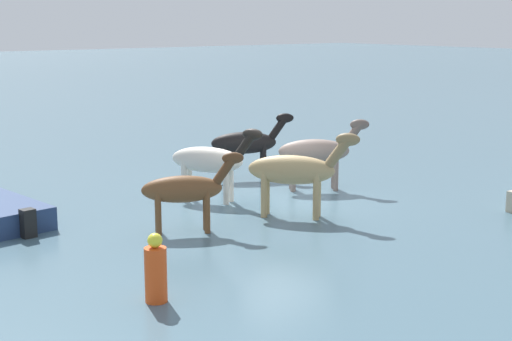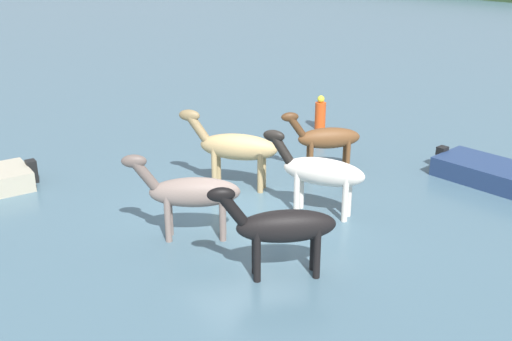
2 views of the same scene
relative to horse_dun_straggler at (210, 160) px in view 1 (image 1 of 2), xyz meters
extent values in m
plane|color=#476675|center=(-1.08, -1.22, -1.04)|extent=(186.43, 186.43, 0.00)
ellipsoid|color=silver|center=(0.08, 0.05, 0.01)|extent=(1.91, 1.46, 0.64)
cylinder|color=silver|center=(-0.33, -0.38, -0.52)|extent=(0.14, 0.14, 1.05)
cylinder|color=silver|center=(-0.49, -0.12, -0.52)|extent=(0.14, 0.14, 1.05)
cylinder|color=silver|center=(0.64, 0.21, -0.52)|extent=(0.14, 0.14, 1.05)
cylinder|color=silver|center=(0.48, 0.47, -0.52)|extent=(0.14, 0.14, 1.05)
cylinder|color=black|center=(-0.79, -0.47, 0.42)|extent=(0.61, 0.49, 0.70)
ellipsoid|color=black|center=(-0.96, -0.58, 0.71)|extent=(0.56, 0.46, 0.28)
ellipsoid|color=gray|center=(-0.62, -2.89, 0.00)|extent=(1.52, 1.88, 0.64)
cylinder|color=gray|center=(-0.81, -3.45, -0.52)|extent=(0.14, 0.14, 1.04)
cylinder|color=gray|center=(-1.06, -3.27, -0.52)|extent=(0.14, 0.14, 1.04)
cylinder|color=gray|center=(-0.18, -2.51, -0.52)|extent=(0.14, 0.14, 1.04)
cylinder|color=gray|center=(-0.43, -2.34, -0.52)|extent=(0.14, 0.14, 1.04)
cylinder|color=#63544C|center=(-1.18, -3.72, 0.42)|extent=(0.50, 0.60, 0.69)
ellipsoid|color=#63544C|center=(-1.29, -3.89, 0.70)|extent=(0.47, 0.55, 0.28)
ellipsoid|color=tan|center=(-2.37, -0.60, 0.06)|extent=(1.89, 1.74, 0.67)
cylinder|color=tan|center=(-2.72, -1.11, -0.49)|extent=(0.15, 0.15, 1.10)
cylinder|color=tan|center=(-2.93, -0.86, -0.49)|extent=(0.15, 0.15, 1.10)
cylinder|color=tan|center=(-1.81, -0.33, -0.49)|extent=(0.15, 0.15, 1.10)
cylinder|color=tan|center=(-2.02, -0.09, -0.49)|extent=(0.15, 0.15, 1.10)
cylinder|color=olive|center=(-3.17, -1.28, 0.49)|extent=(0.61, 0.57, 0.73)
ellipsoid|color=olive|center=(-3.33, -1.42, 0.79)|extent=(0.56, 0.53, 0.29)
ellipsoid|color=brown|center=(-1.94, 2.07, -0.10)|extent=(1.24, 1.75, 0.58)
cylinder|color=brown|center=(-2.06, 1.55, -0.57)|extent=(0.13, 0.13, 0.94)
cylinder|color=brown|center=(-2.31, 1.68, -0.57)|extent=(0.13, 0.13, 0.94)
cylinder|color=brown|center=(-1.58, 2.45, -0.57)|extent=(0.13, 0.13, 0.94)
cylinder|color=brown|center=(-1.83, 2.58, -0.57)|extent=(0.13, 0.13, 0.94)
cylinder|color=#50311A|center=(-2.37, 1.26, 0.28)|extent=(0.42, 0.55, 0.63)
ellipsoid|color=#50311A|center=(-2.45, 1.10, 0.54)|extent=(0.39, 0.51, 0.25)
ellipsoid|color=black|center=(1.70, -2.32, -0.02)|extent=(1.38, 1.88, 0.62)
cylinder|color=black|center=(1.56, -2.88, -0.53)|extent=(0.14, 0.14, 1.02)
cylinder|color=black|center=(1.30, -2.73, -0.53)|extent=(0.14, 0.14, 1.02)
cylinder|color=black|center=(2.10, -1.91, -0.53)|extent=(0.14, 0.14, 1.02)
cylinder|color=black|center=(1.84, -1.76, -0.53)|extent=(0.14, 0.14, 1.02)
cylinder|color=black|center=(1.22, -3.18, 0.39)|extent=(0.46, 0.60, 0.68)
ellipsoid|color=black|center=(1.12, -3.35, 0.67)|extent=(0.43, 0.55, 0.27)
cube|color=black|center=(-0.29, 4.79, -0.79)|extent=(0.27, 0.30, 0.71)
cylinder|color=#E54C19|center=(-5.08, 4.57, -0.59)|extent=(0.36, 0.36, 0.90)
sphere|color=yellow|center=(-5.08, 4.57, -0.02)|extent=(0.24, 0.24, 0.24)
camera|label=1|loc=(-15.10, 10.36, 3.41)|focal=52.92mm
camera|label=2|loc=(9.32, -8.53, 4.81)|focal=41.91mm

